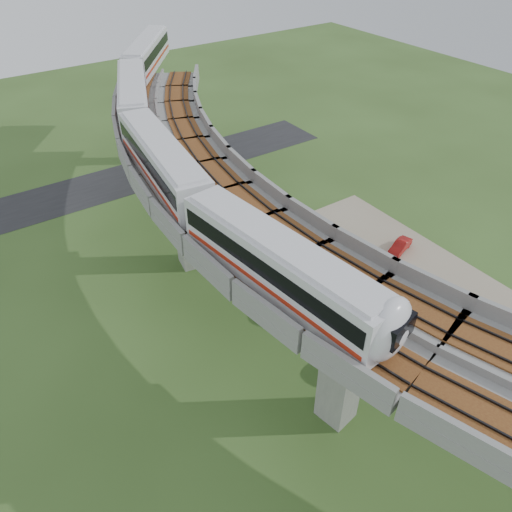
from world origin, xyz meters
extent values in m
plane|color=#365321|center=(0.00, 0.00, 0.00)|extent=(160.00, 160.00, 0.00)
cube|color=gray|center=(14.00, -2.00, 0.02)|extent=(18.00, 26.00, 0.04)
cube|color=#232326|center=(0.00, 30.00, 0.01)|extent=(60.00, 8.00, 0.03)
cube|color=#99968E|center=(9.12, 31.80, 4.20)|extent=(2.86, 2.93, 8.40)
cube|color=#99968E|center=(9.12, 31.80, 9.00)|extent=(7.21, 5.74, 1.20)
cube|color=#99968E|center=(0.91, 10.42, 4.20)|extent=(2.35, 2.51, 8.40)
cube|color=#99968E|center=(0.91, 10.42, 9.00)|extent=(7.31, 3.58, 1.20)
cube|color=#99968E|center=(0.91, -10.42, 4.20)|extent=(2.35, 2.51, 8.40)
cube|color=#99968E|center=(0.91, -10.42, 9.00)|extent=(7.31, 3.58, 1.20)
cube|color=gray|center=(6.19, 26.54, 10.00)|extent=(16.42, 20.91, 0.80)
cube|color=gray|center=(2.33, 28.44, 10.90)|extent=(8.66, 17.08, 1.00)
cube|color=gray|center=(10.04, 24.64, 10.90)|extent=(8.66, 17.08, 1.00)
cube|color=brown|center=(4.21, 27.51, 10.46)|extent=(10.68, 18.08, 0.12)
cube|color=black|center=(4.21, 27.51, 10.58)|extent=(9.69, 17.59, 0.12)
cube|color=brown|center=(8.16, 25.56, 10.46)|extent=(10.68, 18.08, 0.12)
cube|color=black|center=(8.16, 25.56, 10.58)|extent=(9.69, 17.59, 0.12)
cube|color=gray|center=(0.70, 9.13, 10.00)|extent=(11.77, 20.03, 0.80)
cube|color=gray|center=(-3.55, 9.78, 10.90)|extent=(3.22, 18.71, 1.00)
cube|color=gray|center=(4.95, 8.47, 10.90)|extent=(3.22, 18.71, 1.00)
cube|color=brown|center=(-1.48, 9.46, 10.46)|extent=(5.44, 19.05, 0.12)
cube|color=black|center=(-1.48, 9.46, 10.58)|extent=(4.35, 18.88, 0.12)
cube|color=brown|center=(2.87, 8.79, 10.46)|extent=(5.44, 19.05, 0.12)
cube|color=black|center=(2.87, 8.79, 10.58)|extent=(4.35, 18.88, 0.12)
cube|color=gray|center=(0.70, -9.13, 10.00)|extent=(11.77, 20.03, 0.80)
cube|color=gray|center=(-3.55, -9.78, 10.90)|extent=(3.22, 18.71, 1.00)
cube|color=gray|center=(4.95, -8.47, 10.90)|extent=(3.22, 18.71, 1.00)
cube|color=brown|center=(-1.48, -9.46, 10.46)|extent=(5.44, 19.05, 0.12)
cube|color=black|center=(-1.48, -9.46, 10.58)|extent=(4.35, 18.88, 0.12)
cube|color=brown|center=(2.87, -8.79, 10.46)|extent=(5.44, 19.05, 0.12)
cube|color=black|center=(2.87, -8.79, 10.58)|extent=(4.35, 18.88, 0.12)
cube|color=silver|center=(-1.80, -7.03, 12.24)|extent=(4.38, 15.21, 3.20)
cube|color=silver|center=(-1.80, -7.03, 13.94)|extent=(3.76, 14.40, 0.22)
cube|color=black|center=(-1.80, -7.03, 12.69)|extent=(4.37, 14.62, 1.15)
cube|color=#B02711|center=(-1.80, -7.03, 11.49)|extent=(4.37, 14.62, 0.30)
cube|color=black|center=(-1.80, -7.03, 10.78)|extent=(3.33, 12.88, 0.28)
cube|color=silver|center=(-1.61, 8.52, 12.24)|extent=(4.73, 15.23, 3.20)
cube|color=silver|center=(-1.61, 8.52, 13.94)|extent=(4.09, 14.41, 0.22)
cube|color=black|center=(-1.61, 8.52, 12.69)|extent=(4.71, 14.64, 1.15)
cube|color=#B02711|center=(-1.61, 8.52, 11.49)|extent=(4.71, 14.64, 0.30)
cube|color=black|center=(-1.61, 8.52, 10.78)|extent=(3.63, 12.89, 0.28)
cube|color=silver|center=(2.43, 23.55, 12.24)|extent=(8.18, 14.91, 3.20)
cube|color=silver|center=(2.43, 23.55, 13.94)|extent=(7.39, 14.01, 0.22)
cube|color=black|center=(2.43, 23.55, 12.69)|extent=(8.01, 14.37, 1.15)
cube|color=#B02711|center=(2.43, 23.55, 11.49)|extent=(8.01, 14.37, 0.30)
cube|color=black|center=(2.43, 23.55, 10.78)|extent=(6.59, 12.52, 0.28)
cube|color=silver|center=(10.08, 37.10, 12.24)|extent=(11.11, 13.65, 3.20)
cube|color=silver|center=(10.08, 37.10, 13.94)|extent=(10.23, 12.73, 0.22)
cube|color=black|center=(10.08, 37.10, 12.69)|extent=(10.80, 13.20, 1.15)
cube|color=#B02711|center=(10.08, 37.10, 11.49)|extent=(10.80, 13.20, 0.30)
cube|color=black|center=(10.08, 37.10, 10.78)|extent=(9.13, 11.37, 0.28)
ellipsoid|color=silver|center=(-0.56, -14.18, 12.39)|extent=(3.66, 2.53, 3.64)
cylinder|color=#2D382D|center=(12.25, 19.29, 0.75)|extent=(0.08, 0.08, 1.50)
cube|color=#2D382D|center=(11.38, 16.98, 0.75)|extent=(1.69, 4.77, 1.40)
cylinder|color=#2D382D|center=(10.62, 14.63, 0.75)|extent=(0.08, 0.08, 1.50)
cube|color=#2D382D|center=(9.98, 12.24, 0.75)|extent=(1.23, 4.91, 1.40)
cylinder|color=#2D382D|center=(9.45, 9.83, 0.75)|extent=(0.08, 0.08, 1.50)
cube|color=#2D382D|center=(9.03, 7.39, 0.75)|extent=(0.75, 4.99, 1.40)
cylinder|color=#2D382D|center=(8.74, 4.94, 0.75)|extent=(0.08, 0.08, 1.50)
cube|color=#2D382D|center=(8.56, 2.47, 0.75)|extent=(0.27, 5.04, 1.40)
cylinder|color=#2D382D|center=(8.50, 0.00, 0.75)|extent=(0.08, 0.08, 1.50)
cube|color=#2D382D|center=(8.56, -2.47, 0.75)|extent=(0.27, 5.04, 1.40)
cylinder|color=#2D382D|center=(8.74, -4.94, 0.75)|extent=(0.08, 0.08, 1.50)
cube|color=#2D382D|center=(9.03, -7.39, 0.75)|extent=(0.75, 4.99, 1.40)
cylinder|color=#2D382D|center=(9.45, -9.83, 0.75)|extent=(0.08, 0.08, 1.50)
cube|color=#2D382D|center=(9.98, -12.24, 0.75)|extent=(1.23, 4.91, 1.40)
cylinder|color=#2D382D|center=(10.62, -14.63, 0.75)|extent=(0.08, 0.08, 1.50)
cube|color=#2D382D|center=(11.38, -16.98, 0.75)|extent=(1.69, 4.77, 1.40)
cylinder|color=#382314|center=(12.10, 23.59, 0.83)|extent=(0.18, 0.18, 1.67)
ellipsoid|color=#153210|center=(12.10, 23.59, 2.22)|extent=(1.82, 1.82, 1.55)
cylinder|color=#382314|center=(9.23, 16.52, 0.88)|extent=(0.18, 0.18, 1.75)
ellipsoid|color=#153210|center=(9.23, 16.52, 2.40)|extent=(2.16, 2.16, 1.83)
cylinder|color=#382314|center=(6.69, 7.72, 0.89)|extent=(0.18, 0.18, 1.78)
ellipsoid|color=#153210|center=(6.69, 7.72, 2.47)|extent=(2.29, 2.29, 1.94)
cylinder|color=#382314|center=(6.67, 4.13, 0.72)|extent=(0.18, 0.18, 1.44)
ellipsoid|color=#153210|center=(6.67, 4.13, 2.26)|extent=(2.75, 2.75, 2.34)
cylinder|color=#382314|center=(6.87, -2.56, 0.84)|extent=(0.18, 0.18, 1.68)
ellipsoid|color=#153210|center=(6.87, -2.56, 2.51)|extent=(2.76, 2.76, 2.35)
cylinder|color=#382314|center=(6.63, -9.81, 0.68)|extent=(0.18, 0.18, 1.36)
ellipsoid|color=#153210|center=(6.63, -9.81, 2.28)|extent=(3.05, 3.05, 2.59)
imported|color=silver|center=(11.95, -8.37, 0.65)|extent=(2.53, 3.88, 1.23)
imported|color=#A0110E|center=(19.09, 0.36, 0.58)|extent=(3.50, 2.09, 1.09)
imported|color=black|center=(14.76, -0.89, 0.62)|extent=(4.00, 1.67, 1.15)
camera|label=1|loc=(-15.55, -24.69, 29.88)|focal=35.00mm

